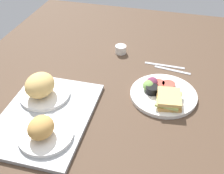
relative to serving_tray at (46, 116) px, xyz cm
name	(u,v)px	position (x,y,z in cm)	size (l,w,h in cm)	color
ground_plane	(118,101)	(17.45, -23.66, -2.30)	(190.00, 150.00, 3.00)	#4C3828
serving_tray	(46,116)	(0.00, 0.00, 0.00)	(45.00, 33.00, 1.60)	#9EA0A3
bread_plate_near	(43,131)	(-10.40, -4.54, 3.74)	(19.02, 19.02, 8.26)	white
bread_plate_far	(41,88)	(9.34, 5.69, 5.10)	(20.25, 20.25, 10.33)	white
plate_with_salad	(162,94)	(23.22, -41.10, 0.95)	(27.48, 27.48, 5.40)	white
espresso_cup	(121,49)	(53.15, -16.27, 1.20)	(5.60, 5.60, 4.00)	silver
fork	(172,70)	(43.88, -43.51, -0.55)	(17.00, 1.40, 0.50)	#B7B7BC
knife	(165,65)	(46.88, -39.51, -0.55)	(19.00, 1.40, 0.50)	#B7B7BC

